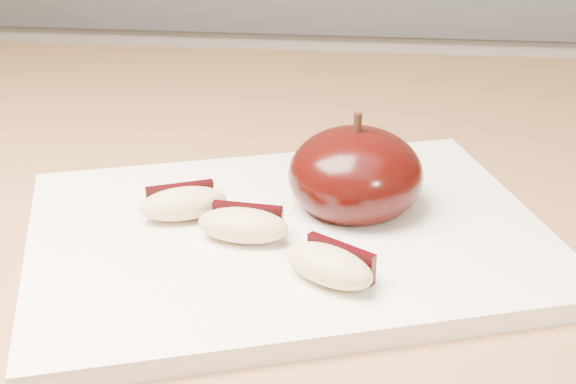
# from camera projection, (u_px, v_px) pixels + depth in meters

# --- Properties ---
(back_cabinet) EXTENTS (2.40, 0.62, 0.94)m
(back_cabinet) POSITION_uv_depth(u_px,v_px,m) (353.00, 225.00, 1.46)
(back_cabinet) COLOR silver
(back_cabinet) RESTS_ON ground
(cutting_board) EXTENTS (0.39, 0.33, 0.01)m
(cutting_board) POSITION_uv_depth(u_px,v_px,m) (288.00, 236.00, 0.52)
(cutting_board) COLOR white
(cutting_board) RESTS_ON island_counter
(apple_half) EXTENTS (0.10, 0.10, 0.08)m
(apple_half) POSITION_uv_depth(u_px,v_px,m) (356.00, 175.00, 0.53)
(apple_half) COLOR black
(apple_half) RESTS_ON cutting_board
(apple_wedge_a) EXTENTS (0.06, 0.05, 0.02)m
(apple_wedge_a) POSITION_uv_depth(u_px,v_px,m) (183.00, 203.00, 0.52)
(apple_wedge_a) COLOR #D1BB85
(apple_wedge_a) RESTS_ON cutting_board
(apple_wedge_b) EXTENTS (0.06, 0.03, 0.02)m
(apple_wedge_b) POSITION_uv_depth(u_px,v_px,m) (243.00, 225.00, 0.50)
(apple_wedge_b) COLOR #D1BB85
(apple_wedge_b) RESTS_ON cutting_board
(apple_wedge_c) EXTENTS (0.06, 0.05, 0.02)m
(apple_wedge_c) POSITION_uv_depth(u_px,v_px,m) (330.00, 265.00, 0.45)
(apple_wedge_c) COLOR #D1BB85
(apple_wedge_c) RESTS_ON cutting_board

